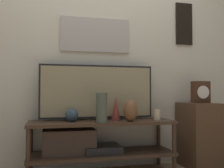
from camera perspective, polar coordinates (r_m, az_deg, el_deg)
name	(u,v)px	position (r m, az deg, el deg)	size (l,w,h in m)	color
wall_back	(98,44)	(2.94, -3.16, 8.75)	(6.40, 0.08, 2.70)	beige
media_console	(90,141)	(2.65, -4.79, -12.25)	(1.44, 0.44, 0.53)	#422D1E
television	(97,92)	(2.71, -3.18, -1.67)	(1.18, 0.05, 0.57)	black
vase_round_glass	(72,115)	(2.58, -8.74, -6.74)	(0.13, 0.13, 0.13)	#2D4251
vase_slim_bronze	(116,109)	(2.65, 0.84, -5.43)	(0.10, 0.10, 0.24)	brown
vase_urn_stoneware	(131,110)	(2.59, 4.08, -5.76)	(0.15, 0.15, 0.21)	brown
vase_tall_ceramic	(102,108)	(2.48, -2.25, -5.16)	(0.11, 0.11, 0.28)	#4C5647
candle_jar	(157,115)	(2.76, 9.80, -6.58)	(0.07, 0.07, 0.11)	beige
side_table	(199,135)	(3.07, 18.44, -10.45)	(0.34, 0.44, 0.70)	#513823
mantel_clock	(201,92)	(3.04, 18.72, -1.70)	(0.19, 0.11, 0.24)	#422819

